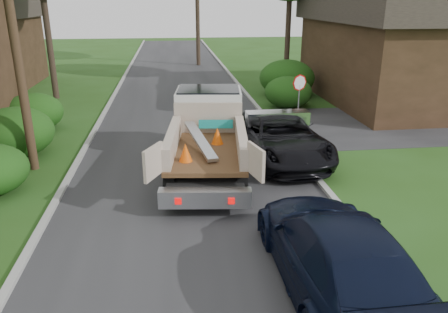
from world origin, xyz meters
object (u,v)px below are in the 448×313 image
Objects in this scene: stop_sign at (299,90)px; black_pickup at (279,137)px; navy_suv at (337,252)px; flatbed_truck at (208,128)px; house_right at (409,46)px; utility_pole at (11,16)px.

stop_sign is 0.42× the size of black_pickup.
black_pickup is at bearing -115.26° from stop_sign.
navy_suv is (-0.75, -7.88, 0.01)m from black_pickup.
house_right is at bearing 43.32° from flatbed_truck.
black_pickup is (-1.85, -3.93, -0.95)m from stop_sign.
navy_suv is at bearing -99.67° from black_pickup.
flatbed_truck reaches higher than navy_suv.
stop_sign is 0.25× the size of utility_pole.
stop_sign is 12.13m from navy_suv.
stop_sign is at bearing -147.34° from house_right.
utility_pole is 7.22m from flatbed_truck.
utility_pole is at bearing -153.99° from house_right.
house_right is 15.55m from flatbed_truck.
house_right reaches higher than navy_suv.
stop_sign is at bearing 60.48° from black_pickup.
black_pickup is (-9.65, -8.93, -2.33)m from house_right.
house_right reaches higher than stop_sign.
stop_sign is at bearing 49.70° from flatbed_truck.
stop_sign reaches higher than black_pickup.
stop_sign is 0.43× the size of navy_suv.
stop_sign is 0.36× the size of flatbed_truck.
flatbed_truck is (-4.54, -4.28, -0.40)m from stop_sign.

